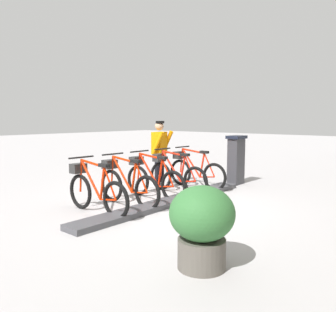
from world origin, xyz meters
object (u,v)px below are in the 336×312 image
Objects in this scene: payment_kiosk at (236,159)px; bike_docked_4 at (95,190)px; bike_docked_2 at (152,179)px; planter_bush at (202,223)px; worker_near_rack at (160,150)px; bike_docked_1 at (175,174)px; bike_docked_0 at (194,170)px; bike_docked_3 at (126,184)px.

bike_docked_4 is (0.57, 4.13, -0.24)m from payment_kiosk.
bike_docked_2 reaches higher than planter_bush.
worker_near_rack reaches higher than payment_kiosk.
worker_near_rack is 1.71× the size of planter_bush.
worker_near_rack reaches higher than bike_docked_1.
bike_docked_4 is (0.00, 3.08, 0.00)m from bike_docked_0.
payment_kiosk reaches higher than bike_docked_4.
bike_docked_0 and bike_docked_2 have the same top height.
payment_kiosk is 0.77× the size of worker_near_rack.
bike_docked_1 is at bearing -90.00° from bike_docked_3.
worker_near_rack reaches higher than bike_docked_0.
bike_docked_3 is at bearing -26.36° from planter_bush.
bike_docked_2 is at bearing 77.55° from payment_kiosk.
worker_near_rack is (0.83, 0.37, 0.48)m from bike_docked_0.
bike_docked_4 is 1.77× the size of planter_bush.
payment_kiosk is 1.32× the size of planter_bush.
bike_docked_0 is (0.57, 1.05, -0.24)m from payment_kiosk.
bike_docked_2 is at bearing -90.00° from bike_docked_4.
payment_kiosk is at bearing -107.44° from bike_docked_1.
bike_docked_0 is 1.00× the size of bike_docked_2.
bike_docked_3 is 2.16m from worker_near_rack.
bike_docked_0 is 1.00× the size of bike_docked_3.
bike_docked_0 and bike_docked_3 have the same top height.
payment_kiosk is at bearing -118.54° from bike_docked_0.
bike_docked_3 is 1.77× the size of planter_bush.
bike_docked_2 is at bearing 90.00° from bike_docked_0.
payment_kiosk reaches higher than bike_docked_1.
bike_docked_1 is 1.04m from worker_near_rack.
bike_docked_2 is at bearing -37.54° from planter_bush.
payment_kiosk is 1.92m from bike_docked_1.
bike_docked_0 is 0.77m from bike_docked_1.
bike_docked_0 is 2.31m from bike_docked_3.
worker_near_rack reaches higher than bike_docked_4.
bike_docked_1 is at bearing -46.16° from planter_bush.
bike_docked_1 is at bearing -90.00° from bike_docked_4.
bike_docked_4 is at bearing 90.00° from bike_docked_3.
bike_docked_1 is at bearing 154.66° from worker_near_rack.
bike_docked_4 is 1.04× the size of worker_near_rack.
bike_docked_1 is 1.04× the size of worker_near_rack.
payment_kiosk reaches higher than bike_docked_2.
payment_kiosk reaches higher than bike_docked_0.
bike_docked_2 is 0.77m from bike_docked_3.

